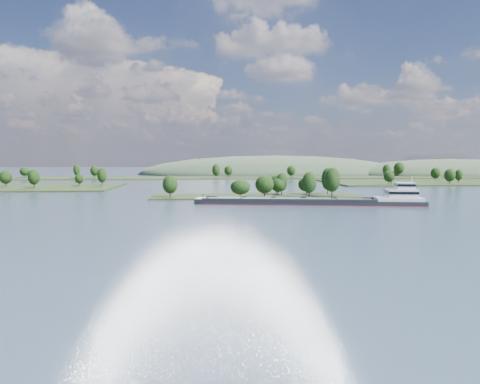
{
  "coord_description": "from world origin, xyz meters",
  "views": [
    {
      "loc": [
        -25.82,
        -44.78,
        18.65
      ],
      "look_at": [
        -11.53,
        130.0,
        6.0
      ],
      "focal_mm": 35.0,
      "sensor_mm": 36.0,
      "label": 1
    }
  ],
  "objects": [
    {
      "name": "back_shoreline",
      "position": [
        9.43,
        399.86,
        0.76
      ],
      "size": [
        900.0,
        60.0,
        15.57
      ],
      "color": "#202F15",
      "rests_on": "ground"
    },
    {
      "name": "cargo_barge",
      "position": [
        23.67,
        140.5,
        1.57
      ],
      "size": [
        92.55,
        28.11,
        12.46
      ],
      "color": "black",
      "rests_on": "ground"
    },
    {
      "name": "hill_east",
      "position": [
        260.0,
        470.0,
        0.0
      ],
      "size": [
        260.0,
        140.0,
        36.0
      ],
      "primitive_type": "ellipsoid",
      "color": "#394D34",
      "rests_on": "ground"
    },
    {
      "name": "hill_west",
      "position": [
        60.0,
        500.0,
        0.0
      ],
      "size": [
        320.0,
        160.0,
        44.0
      ],
      "primitive_type": "ellipsoid",
      "color": "#394D34",
      "rests_on": "ground"
    },
    {
      "name": "ground",
      "position": [
        0.0,
        120.0,
        0.0
      ],
      "size": [
        1800.0,
        1800.0,
        0.0
      ],
      "primitive_type": "plane",
      "color": "#314155",
      "rests_on": "ground"
    },
    {
      "name": "tree_island",
      "position": [
        6.99,
        178.33,
        3.88
      ],
      "size": [
        100.0,
        30.13,
        15.02
      ],
      "color": "#202F15",
      "rests_on": "ground"
    }
  ]
}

